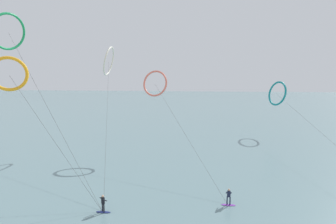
{
  "coord_description": "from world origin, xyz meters",
  "views": [
    {
      "loc": [
        3.05,
        -4.47,
        12.75
      ],
      "look_at": [
        0.0,
        22.81,
        8.93
      ],
      "focal_mm": 28.27,
      "sensor_mm": 36.0,
      "label": 1
    }
  ],
  "objects_px": {
    "kite_teal": "(277,94)",
    "kite_amber": "(9,74)",
    "kite_coral": "(155,84)",
    "kite_ivory": "(109,61)",
    "surfer_navy": "(103,205)",
    "surfer_violet": "(229,198)",
    "kite_emerald": "(8,32)"
  },
  "relations": [
    {
      "from": "kite_coral",
      "to": "kite_ivory",
      "type": "distance_m",
      "value": 9.5
    },
    {
      "from": "surfer_navy",
      "to": "kite_amber",
      "type": "height_order",
      "value": "kite_amber"
    },
    {
      "from": "surfer_violet",
      "to": "kite_coral",
      "type": "xyz_separation_m",
      "value": [
        -10.04,
        17.44,
        10.6
      ]
    },
    {
      "from": "surfer_navy",
      "to": "kite_teal",
      "type": "bearing_deg",
      "value": 95.32
    },
    {
      "from": "surfer_violet",
      "to": "kite_coral",
      "type": "relative_size",
      "value": 0.09
    },
    {
      "from": "kite_coral",
      "to": "kite_teal",
      "type": "height_order",
      "value": "kite_coral"
    },
    {
      "from": "kite_teal",
      "to": "kite_ivory",
      "type": "xyz_separation_m",
      "value": [
        -32.16,
        -13.73,
        6.25
      ]
    },
    {
      "from": "surfer_violet",
      "to": "kite_amber",
      "type": "bearing_deg",
      "value": -177.32
    },
    {
      "from": "kite_teal",
      "to": "kite_ivory",
      "type": "relative_size",
      "value": 1.95
    },
    {
      "from": "kite_amber",
      "to": "kite_ivory",
      "type": "bearing_deg",
      "value": 44.12
    },
    {
      "from": "surfer_violet",
      "to": "kite_coral",
      "type": "bearing_deg",
      "value": 121.84
    },
    {
      "from": "kite_amber",
      "to": "kite_coral",
      "type": "bearing_deg",
      "value": 20.09
    },
    {
      "from": "surfer_violet",
      "to": "kite_amber",
      "type": "relative_size",
      "value": 0.12
    },
    {
      "from": "kite_amber",
      "to": "kite_emerald",
      "type": "bearing_deg",
      "value": 89.34
    },
    {
      "from": "kite_teal",
      "to": "kite_ivory",
      "type": "distance_m",
      "value": 35.52
    },
    {
      "from": "surfer_violet",
      "to": "kite_coral",
      "type": "distance_m",
      "value": 22.75
    },
    {
      "from": "surfer_violet",
      "to": "kite_teal",
      "type": "xyz_separation_m",
      "value": [
        13.7,
        33.52,
        8.08
      ]
    },
    {
      "from": "kite_coral",
      "to": "kite_amber",
      "type": "xyz_separation_m",
      "value": [
        -11.88,
        -17.73,
        1.47
      ]
    },
    {
      "from": "kite_ivory",
      "to": "surfer_navy",
      "type": "bearing_deg",
      "value": 13.06
    },
    {
      "from": "kite_amber",
      "to": "surfer_navy",
      "type": "bearing_deg",
      "value": -49.37
    },
    {
      "from": "surfer_violet",
      "to": "kite_emerald",
      "type": "xyz_separation_m",
      "value": [
        -27.53,
        7.61,
        17.48
      ]
    },
    {
      "from": "kite_emerald",
      "to": "kite_ivory",
      "type": "height_order",
      "value": "kite_emerald"
    },
    {
      "from": "surfer_navy",
      "to": "kite_coral",
      "type": "relative_size",
      "value": 0.09
    },
    {
      "from": "surfer_violet",
      "to": "kite_amber",
      "type": "xyz_separation_m",
      "value": [
        -21.91,
        -0.29,
        12.07
      ]
    },
    {
      "from": "surfer_navy",
      "to": "kite_amber",
      "type": "xyz_separation_m",
      "value": [
        -10.15,
        2.39,
        12.07
      ]
    },
    {
      "from": "surfer_violet",
      "to": "kite_ivory",
      "type": "distance_m",
      "value": 30.62
    },
    {
      "from": "surfer_violet",
      "to": "kite_ivory",
      "type": "relative_size",
      "value": 0.07
    },
    {
      "from": "kite_teal",
      "to": "kite_amber",
      "type": "height_order",
      "value": "kite_amber"
    },
    {
      "from": "kite_coral",
      "to": "kite_ivory",
      "type": "xyz_separation_m",
      "value": [
        -8.42,
        2.35,
        3.73
      ]
    },
    {
      "from": "kite_emerald",
      "to": "kite_teal",
      "type": "bearing_deg",
      "value": 140.26
    },
    {
      "from": "surfer_navy",
      "to": "kite_coral",
      "type": "xyz_separation_m",
      "value": [
        1.72,
        20.13,
        10.6
      ]
    },
    {
      "from": "kite_emerald",
      "to": "kite_amber",
      "type": "height_order",
      "value": "kite_emerald"
    }
  ]
}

